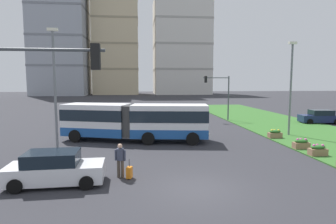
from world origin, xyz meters
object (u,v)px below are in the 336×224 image
at_px(car_white_van, 55,169).
at_px(traffic_light_near_left, 21,104).
at_px(pedestrian_crossing, 120,158).
at_px(apartment_tower_west, 60,25).
at_px(car_navy_sedan, 320,117).
at_px(rolling_suitcase, 129,172).
at_px(flower_planter_3, 275,134).
at_px(flower_planter_2, 301,144).
at_px(articulated_bus, 135,121).
at_px(streetlight_left, 55,83).
at_px(apartment_tower_westcentre, 116,22).
at_px(traffic_light_far_right, 220,90).
at_px(streetlight_median, 291,84).
at_px(apartment_tower_centre, 181,47).
at_px(flower_planter_1, 318,150).
at_px(car_maroon_sedan, 110,115).

height_order(car_white_van, traffic_light_near_left, traffic_light_near_left).
relative_size(pedestrian_crossing, apartment_tower_west, 0.04).
relative_size(car_navy_sedan, pedestrian_crossing, 2.64).
bearing_deg(rolling_suitcase, traffic_light_near_left, -123.26).
bearing_deg(flower_planter_3, flower_planter_2, -90.00).
distance_m(articulated_bus, pedestrian_crossing, 8.96).
bearing_deg(car_navy_sedan, streetlight_left, -160.11).
distance_m(pedestrian_crossing, apartment_tower_westcentre, 101.61).
relative_size(car_white_van, pedestrian_crossing, 2.57).
distance_m(flower_planter_3, apartment_tower_west, 95.51).
xyz_separation_m(car_navy_sedan, apartment_tower_westcentre, (-29.19, 81.29, 26.76)).
distance_m(flower_planter_3, traffic_light_far_right, 12.05).
bearing_deg(traffic_light_far_right, articulated_bus, -132.83).
xyz_separation_m(car_white_van, streetlight_left, (-1.96, 7.49, 3.95)).
height_order(streetlight_median, apartment_tower_centre, apartment_tower_centre).
bearing_deg(apartment_tower_centre, flower_planter_3, -93.44).
bearing_deg(apartment_tower_west, flower_planter_2, -66.06).
relative_size(flower_planter_3, traffic_light_far_right, 0.20).
height_order(pedestrian_crossing, flower_planter_3, pedestrian_crossing).
distance_m(car_navy_sedan, flower_planter_2, 15.17).
height_order(car_navy_sedan, apartment_tower_centre, apartment_tower_centre).
relative_size(flower_planter_1, traffic_light_far_right, 0.20).
relative_size(flower_planter_1, apartment_tower_westcentre, 0.02).
bearing_deg(pedestrian_crossing, rolling_suitcase, -23.96).
relative_size(car_white_van, flower_planter_1, 4.06).
distance_m(traffic_light_near_left, apartment_tower_centre, 106.96).
bearing_deg(traffic_light_near_left, flower_planter_2, 32.44).
xyz_separation_m(articulated_bus, traffic_light_near_left, (-3.31, -13.86, 2.48)).
distance_m(traffic_light_near_left, traffic_light_far_right, 28.48).
xyz_separation_m(articulated_bus, flower_planter_2, (11.81, -4.25, -1.23)).
relative_size(car_navy_sedan, streetlight_left, 0.54).
xyz_separation_m(pedestrian_crossing, flower_planter_3, (12.45, 8.57, -0.58)).
height_order(traffic_light_near_left, traffic_light_far_right, traffic_light_near_left).
xyz_separation_m(flower_planter_3, traffic_light_near_left, (-15.12, -13.52, 3.70)).
xyz_separation_m(car_maroon_sedan, streetlight_median, (16.84, -11.17, 3.83)).
distance_m(articulated_bus, flower_planter_1, 13.37).
bearing_deg(flower_planter_2, apartment_tower_centre, 86.70).
distance_m(car_white_van, streetlight_left, 8.69).
height_order(car_maroon_sedan, apartment_tower_west, apartment_tower_west).
bearing_deg(articulated_bus, flower_planter_3, -1.65).
xyz_separation_m(pedestrian_crossing, traffic_light_far_right, (10.97, 20.05, 2.79)).
xyz_separation_m(rolling_suitcase, traffic_light_near_left, (-3.11, -4.75, 3.82)).
height_order(traffic_light_far_right, apartment_tower_west, apartment_tower_west).
xyz_separation_m(flower_planter_2, streetlight_left, (-17.40, 2.16, 4.28)).
bearing_deg(flower_planter_2, car_navy_sedan, 51.51).
xyz_separation_m(rolling_suitcase, apartment_tower_westcentre, (-7.75, 98.02, 27.20)).
xyz_separation_m(car_navy_sedan, streetlight_median, (-7.54, -6.75, 3.83)).
xyz_separation_m(articulated_bus, flower_planter_3, (11.81, -0.34, -1.23)).
bearing_deg(rolling_suitcase, car_navy_sedan, 37.96).
distance_m(articulated_bus, apartment_tower_centre, 93.29).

